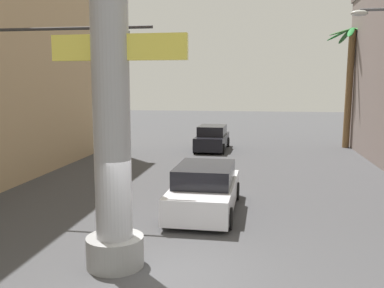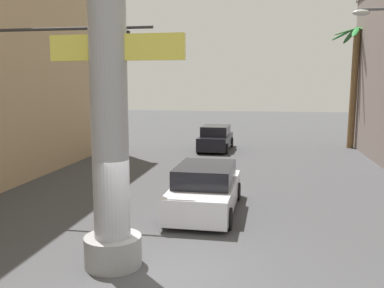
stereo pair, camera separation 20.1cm
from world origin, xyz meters
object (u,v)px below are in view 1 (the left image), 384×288
(neon_sign_pole, at_px, (111,69))
(car_far, at_px, (212,138))
(palm_tree_far_right, at_px, (350,75))
(car_lead, at_px, (205,190))
(traffic_light_mast, at_px, (32,80))
(pedestrian_far_left, at_px, (114,141))

(neon_sign_pole, relative_size, car_far, 2.31)
(car_far, distance_m, palm_tree_far_right, 9.87)
(car_lead, height_order, car_far, same)
(traffic_light_mast, height_order, car_far, traffic_light_mast)
(car_lead, bearing_deg, traffic_light_mast, -174.17)
(traffic_light_mast, xyz_separation_m, palm_tree_far_right, (13.09, 16.22, 0.49))
(pedestrian_far_left, bearing_deg, neon_sign_pole, -70.67)
(traffic_light_mast, height_order, pedestrian_far_left, traffic_light_mast)
(car_far, relative_size, palm_tree_far_right, 0.55)
(car_far, height_order, pedestrian_far_left, pedestrian_far_left)
(traffic_light_mast, relative_size, palm_tree_far_right, 0.77)
(traffic_light_mast, height_order, palm_tree_far_right, palm_tree_far_right)
(car_lead, bearing_deg, car_far, 95.19)
(neon_sign_pole, bearing_deg, palm_tree_far_right, 66.04)
(neon_sign_pole, xyz_separation_m, car_lead, (1.50, 4.57, -3.77))
(neon_sign_pole, bearing_deg, pedestrian_far_left, 109.33)
(neon_sign_pole, bearing_deg, car_lead, 71.85)
(neon_sign_pole, bearing_deg, car_far, 89.06)
(traffic_light_mast, bearing_deg, car_far, 72.37)
(pedestrian_far_left, bearing_deg, car_lead, -55.46)
(traffic_light_mast, distance_m, car_far, 14.97)
(car_far, distance_m, pedestrian_far_left, 6.56)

